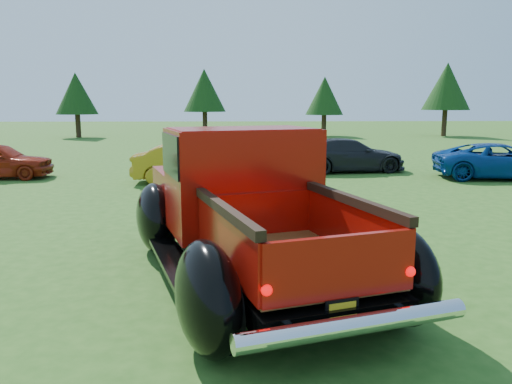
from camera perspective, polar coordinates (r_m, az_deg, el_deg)
ground at (r=8.06m, az=1.59°, el=-7.78°), size 120.00×120.00×0.00m
tree_west at (r=38.42m, az=-19.86°, el=10.52°), size 2.94×2.94×4.60m
tree_mid_left at (r=38.75m, az=-5.92°, el=11.46°), size 3.20×3.20×5.00m
tree_mid_right at (r=38.22m, az=7.84°, el=10.82°), size 2.82×2.82×4.40m
tree_east at (r=40.28m, az=20.95°, el=11.20°), size 3.46×3.46×5.40m
pickup_truck at (r=7.32m, az=-1.62°, el=-1.45°), size 4.02×6.11×2.13m
show_car_yellow at (r=15.86m, az=-7.25°, el=3.34°), size 3.82×1.52×1.23m
show_car_grey at (r=18.47m, az=10.45°, el=4.17°), size 4.36×2.27×1.21m
show_car_blue at (r=18.37m, az=26.17°, el=3.19°), size 4.41×2.47×1.16m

